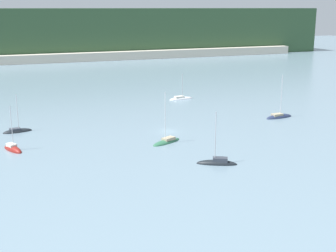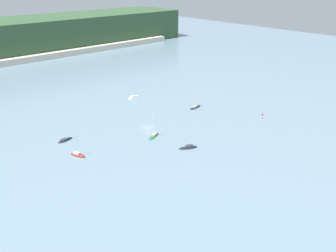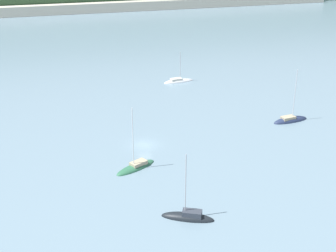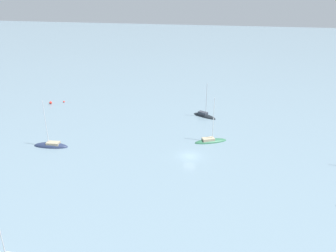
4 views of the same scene
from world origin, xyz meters
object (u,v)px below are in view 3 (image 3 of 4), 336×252
(sailboat_0, at_px, (136,167))
(sailboat_5, at_px, (178,81))
(sailboat_1, at_px, (188,217))
(sailboat_4, at_px, (290,121))

(sailboat_0, xyz_separation_m, sailboat_5, (22.14, 44.31, -0.03))
(sailboat_5, bearing_deg, sailboat_1, -112.21)
(sailboat_1, relative_size, sailboat_5, 1.23)
(sailboat_4, xyz_separation_m, sailboat_5, (-14.12, 33.28, -0.01))
(sailboat_0, xyz_separation_m, sailboat_1, (3.56, -16.86, 0.02))
(sailboat_4, bearing_deg, sailboat_1, -145.71)
(sailboat_4, height_order, sailboat_5, sailboat_4)
(sailboat_1, distance_m, sailboat_5, 63.93)
(sailboat_4, distance_m, sailboat_5, 36.15)
(sailboat_1, height_order, sailboat_5, sailboat_1)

